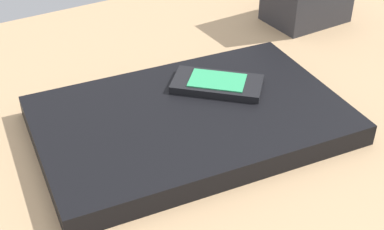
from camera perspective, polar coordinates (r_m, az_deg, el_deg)
name	(u,v)px	position (r cm, az deg, el deg)	size (l,w,h in cm)	color
desk_surface	(191,139)	(62.40, -0.14, -2.60)	(120.00, 80.00, 3.00)	tan
laptop_closed	(192,120)	(60.70, 0.00, -0.58)	(34.11, 21.95, 2.51)	black
cell_phone_on_laptop	(217,83)	(64.27, 2.70, 3.36)	(11.41, 11.19, 0.96)	black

